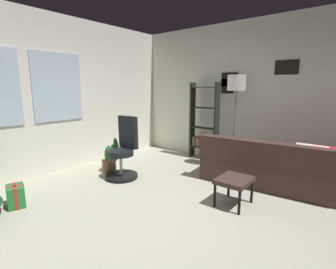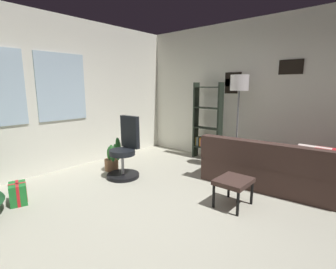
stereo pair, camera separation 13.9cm
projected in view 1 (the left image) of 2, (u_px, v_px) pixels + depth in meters
The scene contains 10 objects.
ground_plane at pixel (173, 223), 2.99m from camera, with size 5.35×5.46×0.10m, color #ADAB98.
wall_back_with_windows at pixel (48, 95), 4.41m from camera, with size 5.35×0.12×2.81m.
wall_right_with_frames at pixel (259, 94), 4.80m from camera, with size 0.12×5.46×2.81m.
couch at pixel (281, 167), 4.04m from camera, with size 1.81×2.15×0.77m.
footstool at pixel (234, 182), 3.29m from camera, with size 0.48×0.40×0.37m.
gift_box_green at pixel (16, 196), 3.29m from camera, with size 0.28×0.34×0.29m.
office_chair at pixel (123, 154), 4.30m from camera, with size 0.56×0.56×1.06m.
bookshelf at pixel (204, 126), 5.38m from camera, with size 0.18×0.64×1.64m.
floor_lamp at pixel (236, 91), 4.54m from camera, with size 0.32×0.32×1.76m.
potted_plant at pixel (111, 159), 4.62m from camera, with size 0.34×0.36×0.66m.
Camera 1 is at (-2.17, -1.67, 1.56)m, focal length 26.68 mm.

